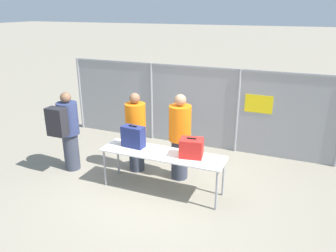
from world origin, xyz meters
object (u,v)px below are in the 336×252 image
(security_worker_near, at_px, (180,136))
(suitcase_navy, at_px, (133,137))
(utility_trailer, at_px, (286,122))
(traveler_hooded, at_px, (67,129))
(security_worker_far, at_px, (136,131))
(inspection_table, at_px, (162,156))
(suitcase_red, at_px, (191,148))

(security_worker_near, bearing_deg, suitcase_navy, 15.46)
(utility_trailer, bearing_deg, suitcase_navy, -124.60)
(suitcase_navy, distance_m, security_worker_near, 0.90)
(suitcase_navy, bearing_deg, traveler_hooded, -178.61)
(security_worker_far, bearing_deg, utility_trailer, -102.11)
(inspection_table, height_order, utility_trailer, inspection_table)
(utility_trailer, bearing_deg, suitcase_red, -110.76)
(suitcase_red, bearing_deg, inspection_table, -173.74)
(traveler_hooded, distance_m, security_worker_near, 2.28)
(traveler_hooded, xyz_separation_m, security_worker_far, (1.28, 0.53, -0.06))
(inspection_table, bearing_deg, utility_trailer, 62.78)
(suitcase_red, xyz_separation_m, security_worker_far, (-1.34, 0.50, -0.07))
(inspection_table, height_order, traveler_hooded, traveler_hooded)
(security_worker_near, relative_size, security_worker_far, 1.04)
(inspection_table, bearing_deg, traveler_hooded, 179.29)
(inspection_table, height_order, suitcase_navy, suitcase_navy)
(inspection_table, xyz_separation_m, suitcase_red, (0.53, 0.06, 0.22))
(security_worker_far, bearing_deg, suitcase_navy, 141.28)
(traveler_hooded, relative_size, utility_trailer, 0.36)
(suitcase_navy, bearing_deg, inspection_table, -5.77)
(security_worker_far, xyz_separation_m, utility_trailer, (2.73, 3.17, -0.45))
(suitcase_navy, relative_size, security_worker_far, 0.26)
(suitcase_navy, distance_m, traveler_hooded, 1.48)
(suitcase_red, distance_m, traveler_hooded, 2.62)
(suitcase_navy, bearing_deg, suitcase_red, -0.21)
(suitcase_navy, xyz_separation_m, traveler_hooded, (-1.48, -0.04, -0.05))
(suitcase_navy, distance_m, suitcase_red, 1.14)
(inspection_table, bearing_deg, suitcase_navy, 174.23)
(inspection_table, bearing_deg, security_worker_near, 78.08)
(security_worker_near, height_order, utility_trailer, security_worker_near)
(security_worker_near, distance_m, utility_trailer, 3.66)
(security_worker_near, height_order, security_worker_far, security_worker_near)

